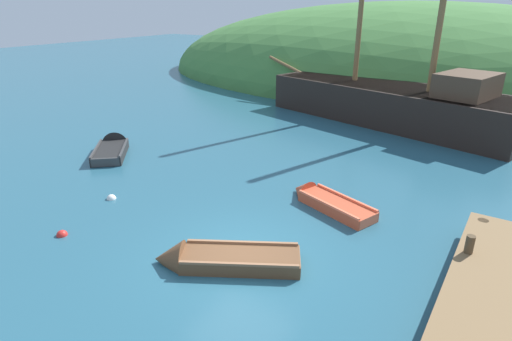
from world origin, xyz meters
The scene contains 8 objects.
ground_plane centered at (0.00, 0.00, 0.00)m, with size 120.00×120.00×0.00m, color #285B70.
shore_hill centered at (-3.70, 28.70, 0.00)m, with size 45.27×24.64×12.54m, color #477F3D.
sailing_ship centered at (-0.65, 15.27, 0.76)m, with size 16.30×7.29×12.28m.
rowboat_near_dock centered at (-9.34, 3.52, 0.13)m, with size 3.01×3.13×1.15m.
rowboat_portside centered at (-0.22, -0.61, 0.11)m, with size 3.66×2.72×1.00m.
rowboat_outer_right centered at (0.64, 3.91, 0.11)m, with size 3.31×1.91×0.88m.
buoy_red centered at (-4.79, -1.92, 0.00)m, with size 0.31×0.31×0.31m, color red.
buoy_white centered at (-5.56, 0.40, 0.00)m, with size 0.31×0.31×0.31m, color white.
Camera 1 is at (5.46, -7.49, 6.11)m, focal length 29.38 mm.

